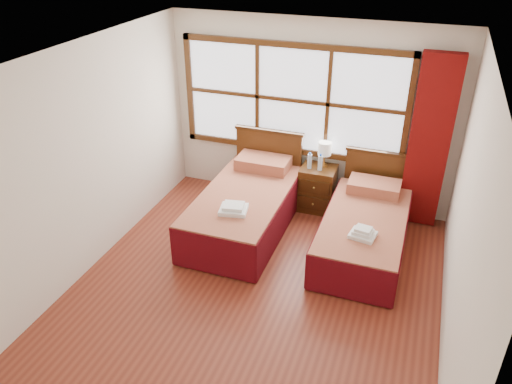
% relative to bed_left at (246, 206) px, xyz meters
% --- Properties ---
extents(floor, '(4.50, 4.50, 0.00)m').
position_rel_bed_left_xyz_m(floor, '(0.55, -1.20, -0.32)').
color(floor, maroon).
rests_on(floor, ground).
extents(ceiling, '(4.50, 4.50, 0.00)m').
position_rel_bed_left_xyz_m(ceiling, '(0.55, -1.20, 2.28)').
color(ceiling, white).
rests_on(ceiling, wall_back).
extents(wall_back, '(4.00, 0.00, 4.00)m').
position_rel_bed_left_xyz_m(wall_back, '(0.55, 1.05, 0.98)').
color(wall_back, silver).
rests_on(wall_back, floor).
extents(wall_left, '(0.00, 4.50, 4.50)m').
position_rel_bed_left_xyz_m(wall_left, '(-1.45, -1.20, 0.98)').
color(wall_left, silver).
rests_on(wall_left, floor).
extents(wall_right, '(0.00, 4.50, 4.50)m').
position_rel_bed_left_xyz_m(wall_right, '(2.55, -1.20, 0.98)').
color(wall_right, silver).
rests_on(wall_right, floor).
extents(window, '(3.16, 0.06, 1.56)m').
position_rel_bed_left_xyz_m(window, '(0.30, 1.02, 1.18)').
color(window, white).
rests_on(window, wall_back).
extents(curtain, '(0.50, 0.16, 2.30)m').
position_rel_bed_left_xyz_m(curtain, '(2.15, 0.91, 0.85)').
color(curtain, maroon).
rests_on(curtain, wall_back).
extents(bed_left, '(1.08, 2.10, 1.05)m').
position_rel_bed_left_xyz_m(bed_left, '(0.00, 0.00, 0.00)').
color(bed_left, '#3B200C').
rests_on(bed_left, floor).
extents(bed_right, '(0.99, 2.01, 0.96)m').
position_rel_bed_left_xyz_m(bed_right, '(1.57, 0.00, -0.03)').
color(bed_right, '#3B200C').
rests_on(bed_right, floor).
extents(nightstand, '(0.48, 0.47, 0.64)m').
position_rel_bed_left_xyz_m(nightstand, '(0.78, 0.80, 0.00)').
color(nightstand, '#492810').
rests_on(nightstand, floor).
extents(towels_left, '(0.37, 0.34, 0.10)m').
position_rel_bed_left_xyz_m(towels_left, '(0.04, -0.55, 0.28)').
color(towels_left, white).
rests_on(towels_left, bed_left).
extents(towels_right, '(0.32, 0.29, 0.12)m').
position_rel_bed_left_xyz_m(towels_right, '(1.60, -0.49, 0.24)').
color(towels_right, white).
rests_on(towels_right, bed_right).
extents(lamp, '(0.18, 0.18, 0.36)m').
position_rel_bed_left_xyz_m(lamp, '(0.82, 0.89, 0.58)').
color(lamp, gold).
rests_on(lamp, nightstand).
extents(bottle_near, '(0.06, 0.06, 0.24)m').
position_rel_bed_left_xyz_m(bottle_near, '(0.65, 0.75, 0.43)').
color(bottle_near, silver).
rests_on(bottle_near, nightstand).
extents(bottle_far, '(0.06, 0.06, 0.24)m').
position_rel_bed_left_xyz_m(bottle_far, '(0.80, 0.75, 0.43)').
color(bottle_far, silver).
rests_on(bottle_far, nightstand).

